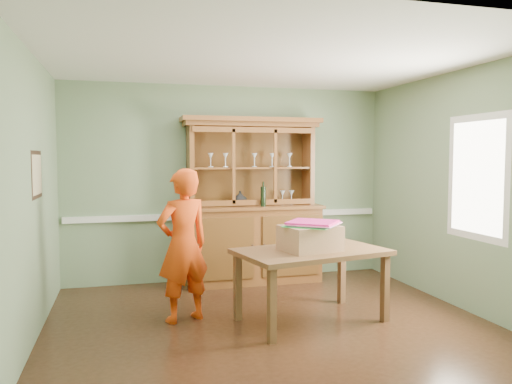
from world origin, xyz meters
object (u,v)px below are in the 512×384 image
object	(u,v)px
cardboard_box	(310,238)
person	(183,245)
china_hutch	(252,225)
dining_table	(311,258)

from	to	relation	value
cardboard_box	person	distance (m)	1.32
cardboard_box	person	bearing A→B (deg)	162.40
china_hutch	cardboard_box	xyz separation A→B (m)	(0.14, -1.82, 0.09)
dining_table	cardboard_box	xyz separation A→B (m)	(-0.03, -0.05, 0.22)
china_hutch	dining_table	distance (m)	1.79
china_hutch	person	distance (m)	1.81
china_hutch	cardboard_box	distance (m)	1.83
dining_table	cardboard_box	world-z (taller)	cardboard_box
dining_table	person	bearing A→B (deg)	152.81
china_hutch	cardboard_box	world-z (taller)	china_hutch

